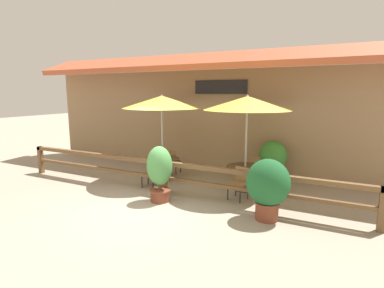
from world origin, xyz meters
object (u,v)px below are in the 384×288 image
(chair_middle_wallside, at_px, (255,168))
(potted_plant_tall_tropical, at_px, (273,157))
(chair_near_wallside, at_px, (173,160))
(dining_table_near, at_px, (163,163))
(patio_umbrella_near, at_px, (162,102))
(potted_plant_small_flowering, at_px, (160,171))
(dining_table_middle, at_px, (245,171))
(patio_umbrella_middle, at_px, (247,103))
(potted_plant_broad_leaf, at_px, (268,186))
(chair_middle_streetside, at_px, (239,182))
(chair_near_streetside, at_px, (151,171))

(chair_middle_wallside, relative_size, potted_plant_tall_tropical, 0.64)
(chair_near_wallside, bearing_deg, dining_table_near, 91.10)
(patio_umbrella_near, relative_size, potted_plant_small_flowering, 1.88)
(dining_table_middle, distance_m, potted_plant_tall_tropical, 1.28)
(patio_umbrella_middle, height_order, potted_plant_broad_leaf, patio_umbrella_middle)
(dining_table_near, bearing_deg, potted_plant_small_flowering, -60.26)
(patio_umbrella_middle, height_order, dining_table_middle, patio_umbrella_middle)
(chair_middle_streetside, xyz_separation_m, chair_middle_wallside, (-0.01, 1.61, 0.00))
(dining_table_near, xyz_separation_m, chair_near_wallside, (-0.07, 0.75, -0.09))
(dining_table_near, bearing_deg, patio_umbrella_middle, 3.50)
(dining_table_near, xyz_separation_m, potted_plant_small_flowering, (0.98, -1.72, 0.25))
(dining_table_near, xyz_separation_m, chair_near_streetside, (0.07, -0.75, -0.09))
(dining_table_near, distance_m, chair_near_wallside, 0.76)
(dining_table_middle, distance_m, potted_plant_small_flowering, 2.57)
(patio_umbrella_middle, xyz_separation_m, chair_middle_wallside, (0.07, 0.81, -2.04))
(dining_table_near, relative_size, patio_umbrella_middle, 0.40)
(potted_plant_broad_leaf, bearing_deg, potted_plant_tall_tropical, 99.36)
(dining_table_middle, height_order, potted_plant_tall_tropical, potted_plant_tall_tropical)
(chair_near_wallside, distance_m, chair_middle_wallside, 2.86)
(chair_near_wallside, height_order, chair_middle_wallside, same)
(dining_table_middle, bearing_deg, chair_near_wallside, 168.11)
(chair_middle_wallside, distance_m, potted_plant_tall_tropical, 0.67)
(dining_table_middle, bearing_deg, chair_middle_wallside, 84.73)
(chair_near_streetside, relative_size, potted_plant_broad_leaf, 0.62)
(chair_near_streetside, height_order, dining_table_middle, chair_near_streetside)
(chair_middle_streetside, height_order, potted_plant_tall_tropical, potted_plant_tall_tropical)
(chair_middle_wallside, relative_size, potted_plant_broad_leaf, 0.62)
(chair_middle_wallside, bearing_deg, patio_umbrella_near, 23.43)
(patio_umbrella_near, distance_m, chair_near_streetside, 2.17)
(chair_near_wallside, distance_m, potted_plant_tall_tropical, 3.39)
(chair_near_streetside, height_order, potted_plant_broad_leaf, potted_plant_broad_leaf)
(dining_table_near, relative_size, chair_near_streetside, 1.28)
(patio_umbrella_middle, height_order, chair_middle_streetside, patio_umbrella_middle)
(dining_table_near, height_order, potted_plant_small_flowering, potted_plant_small_flowering)
(dining_table_near, xyz_separation_m, potted_plant_broad_leaf, (3.75, -1.64, 0.22))
(chair_middle_wallside, bearing_deg, chair_middle_streetside, 94.51)
(patio_umbrella_near, bearing_deg, potted_plant_tall_tropical, 21.46)
(patio_umbrella_near, height_order, chair_near_wallside, patio_umbrella_near)
(chair_near_streetside, height_order, potted_plant_tall_tropical, potted_plant_tall_tropical)
(patio_umbrella_middle, distance_m, chair_middle_wallside, 2.19)
(dining_table_near, distance_m, chair_middle_wallside, 2.95)
(chair_middle_wallside, height_order, potted_plant_broad_leaf, potted_plant_broad_leaf)
(chair_middle_streetside, bearing_deg, chair_near_streetside, -163.07)
(chair_near_wallside, bearing_deg, dining_table_middle, 164.15)
(patio_umbrella_near, height_order, dining_table_middle, patio_umbrella_near)
(dining_table_middle, bearing_deg, patio_umbrella_middle, 0.00)
(chair_near_wallside, distance_m, potted_plant_broad_leaf, 4.52)
(dining_table_middle, bearing_deg, potted_plant_small_flowering, -132.40)
(chair_near_streetside, relative_size, dining_table_middle, 0.78)
(chair_middle_streetside, height_order, chair_middle_wallside, same)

